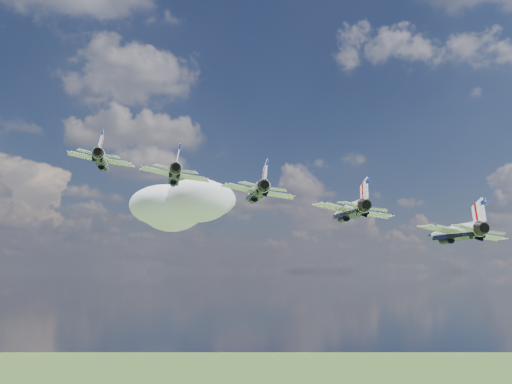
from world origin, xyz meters
name	(u,v)px	position (x,y,z in m)	size (l,w,h in m)	color
cloud_far	(174,203)	(61.73, 228.30, 177.94)	(60.58, 47.60, 23.80)	white
jet_0	(102,161)	(0.38, 4.00, 156.50)	(9.20, 13.62, 4.07)	silver
jet_1	(175,175)	(9.67, -4.20, 153.49)	(9.20, 13.62, 4.07)	white
jet_2	(256,192)	(18.97, -12.40, 150.49)	(9.20, 13.62, 4.07)	white
jet_3	(348,211)	(28.26, -20.60, 147.48)	(9.20, 13.62, 4.07)	silver
jet_4	(453,232)	(37.56, -28.80, 144.47)	(9.20, 13.62, 4.07)	white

